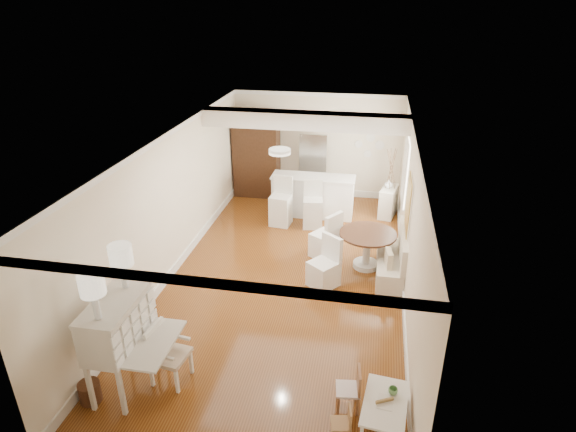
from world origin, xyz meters
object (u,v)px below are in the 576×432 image
(pantry_cabinet, at_px, (257,155))
(sideboard, at_px, (388,202))
(gustavian_armchair, at_px, (170,354))
(bar_stool_right, at_px, (313,205))
(breakfast_counter, at_px, (313,196))
(secretary_bureau, at_px, (121,345))
(kids_chair_a, at_px, (341,423))
(fridge, at_px, (326,168))
(slip_chair_far, at_px, (325,234))
(dining_table, at_px, (367,250))
(kids_table, at_px, (384,415))
(kids_chair_c, at_px, (387,420))
(kids_chair_b, at_px, (348,389))
(wicker_basket, at_px, (90,392))
(bar_stool_left, at_px, (281,202))
(slip_chair_near, at_px, (324,263))

(pantry_cabinet, height_order, sideboard, pantry_cabinet)
(gustavian_armchair, bearing_deg, bar_stool_right, -5.58)
(breakfast_counter, bearing_deg, secretary_bureau, -105.96)
(kids_chair_a, relative_size, pantry_cabinet, 0.22)
(secretary_bureau, xyz_separation_m, fridge, (2.00, 7.34, 0.19))
(breakfast_counter, xyz_separation_m, bar_stool_right, (0.09, -0.67, 0.05))
(pantry_cabinet, bearing_deg, kids_chair_a, -68.97)
(slip_chair_far, distance_m, pantry_cabinet, 3.92)
(dining_table, bearing_deg, fridge, 109.78)
(kids_table, bearing_deg, sideboard, 89.46)
(kids_chair_c, height_order, pantry_cabinet, pantry_cabinet)
(kids_chair_b, height_order, fridge, fridge)
(kids_chair_a, bearing_deg, pantry_cabinet, -168.62)
(kids_chair_c, distance_m, pantry_cabinet, 8.40)
(gustavian_armchair, relative_size, wicker_basket, 3.05)
(kids_chair_b, bearing_deg, fridge, -177.74)
(kids_chair_b, xyz_separation_m, bar_stool_right, (-1.23, 5.46, 0.23))
(secretary_bureau, height_order, bar_stool_right, secretary_bureau)
(bar_stool_left, bearing_deg, secretary_bureau, -94.80)
(wicker_basket, bearing_deg, bar_stool_left, 76.19)
(kids_table, xyz_separation_m, slip_chair_far, (-1.25, 4.33, 0.30))
(kids_table, xyz_separation_m, dining_table, (-0.37, 4.04, 0.16))
(dining_table, bearing_deg, pantry_cabinet, 132.27)
(slip_chair_near, xyz_separation_m, fridge, (-0.45, 4.25, 0.40))
(kids_chair_c, xyz_separation_m, pantry_cabinet, (-3.53, 7.57, 0.90))
(secretary_bureau, relative_size, pantry_cabinet, 0.62)
(dining_table, bearing_deg, wicker_basket, -129.75)
(gustavian_armchair, height_order, bar_stool_left, bar_stool_left)
(breakfast_counter, distance_m, fridge, 1.14)
(slip_chair_near, relative_size, slip_chair_far, 0.95)
(slip_chair_far, relative_size, bar_stool_left, 0.89)
(wicker_basket, bearing_deg, kids_chair_c, 2.40)
(slip_chair_far, distance_m, bar_stool_right, 1.47)
(kids_chair_a, bearing_deg, wicker_basket, -99.55)
(kids_chair_a, distance_m, pantry_cabinet, 8.33)
(gustavian_armchair, distance_m, slip_chair_near, 3.42)
(fridge, bearing_deg, kids_chair_c, -77.77)
(slip_chair_far, height_order, bar_stool_right, bar_stool_right)
(kids_chair_a, height_order, breakfast_counter, breakfast_counter)
(kids_table, bearing_deg, bar_stool_right, 106.64)
(kids_table, relative_size, breakfast_counter, 0.44)
(dining_table, height_order, slip_chair_far, slip_chair_far)
(secretary_bureau, xyz_separation_m, breakfast_counter, (1.80, 6.29, -0.20))
(wicker_basket, bearing_deg, slip_chair_far, 59.57)
(kids_chair_a, distance_m, fridge, 7.80)
(kids_chair_c, bearing_deg, slip_chair_far, 79.55)
(slip_chair_far, bearing_deg, fridge, -139.80)
(wicker_basket, distance_m, kids_chair_c, 3.99)
(kids_chair_b, bearing_deg, pantry_cabinet, -163.89)
(wicker_basket, distance_m, bar_stool_left, 6.16)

